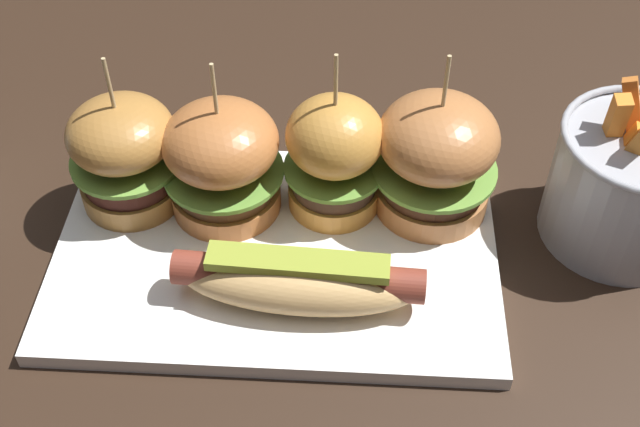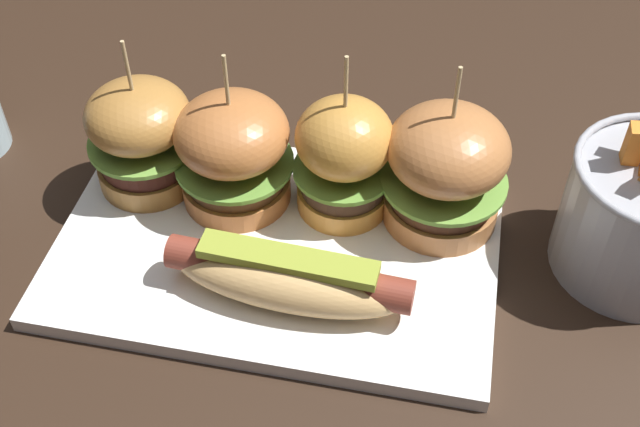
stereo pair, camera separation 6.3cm
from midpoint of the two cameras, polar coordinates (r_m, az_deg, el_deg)
The scene contains 7 objects.
ground_plane at distance 0.67m, azimuth -0.30°, elevation -2.93°, with size 3.00×3.00×0.00m, color black.
platter_main at distance 0.66m, azimuth -0.31°, elevation -2.54°, with size 0.35×0.23×0.01m, color white.
hot_dog at distance 0.60m, azimuth 0.75°, elevation -4.59°, with size 0.19×0.06×0.05m.
slider_far_left at distance 0.69m, azimuth -9.86°, elevation 5.27°, with size 0.09×0.09×0.14m.
slider_center_left at distance 0.66m, azimuth -3.41°, elevation 4.25°, with size 0.10×0.10×0.14m.
slider_center_right at distance 0.65m, azimuth 4.42°, elevation 3.86°, with size 0.08×0.08×0.15m.
slider_far_right at distance 0.65m, azimuth 11.50°, elevation 3.00°, with size 0.10×0.10×0.15m.
Camera 2 is at (0.12, -0.43, 0.50)m, focal length 45.75 mm.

